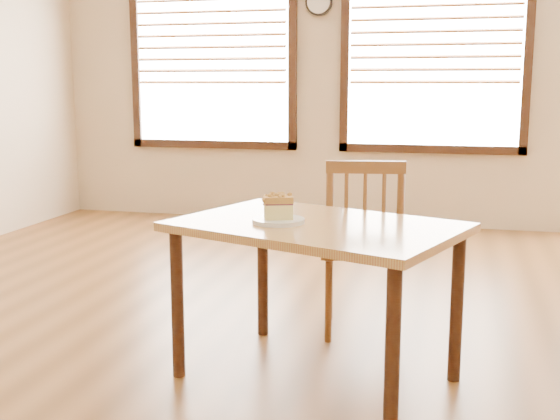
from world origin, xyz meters
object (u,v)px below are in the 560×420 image
object	(u,v)px
cafe_table_main	(317,243)
plate	(278,221)
cafe_chair_main	(363,246)
cake_slice	(278,206)
wall_clock	(319,2)

from	to	relation	value
cafe_table_main	plate	size ratio (longest dim) A/B	6.07
cafe_table_main	cafe_chair_main	world-z (taller)	cafe_chair_main
plate	cake_slice	distance (m)	0.07
wall_clock	cafe_table_main	size ratio (longest dim) A/B	0.18
cafe_chair_main	plate	xyz separation A→B (m)	(-0.30, -0.69, 0.26)
cafe_table_main	wall_clock	bearing A→B (deg)	121.15
wall_clock	cafe_table_main	distance (m)	4.13
cafe_chair_main	cake_slice	world-z (taller)	cafe_chair_main
wall_clock	plate	size ratio (longest dim) A/B	1.09
plate	wall_clock	bearing A→B (deg)	98.59
wall_clock	cafe_chair_main	size ratio (longest dim) A/B	0.26
wall_clock	cafe_chair_main	bearing A→B (deg)	-74.34
cafe_table_main	cafe_chair_main	bearing A→B (deg)	98.68
cafe_chair_main	cake_slice	xyz separation A→B (m)	(-0.30, -0.69, 0.33)
plate	cake_slice	bearing A→B (deg)	115.80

